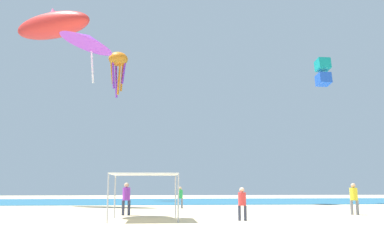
% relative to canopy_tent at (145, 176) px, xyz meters
% --- Properties ---
extents(ground, '(110.00, 110.00, 0.10)m').
position_rel_canopy_tent_xyz_m(ground, '(4.64, -0.42, -2.24)').
color(ground, beige).
extents(ocean_strip, '(110.00, 18.26, 0.03)m').
position_rel_canopy_tent_xyz_m(ocean_strip, '(4.64, 24.88, -2.17)').
color(ocean_strip, '#1E6B93').
rests_on(ocean_strip, ground).
extents(canopy_tent, '(3.31, 3.12, 2.29)m').
position_rel_canopy_tent_xyz_m(canopy_tent, '(0.00, 0.00, 0.00)').
color(canopy_tent, '#B2B2B7').
rests_on(canopy_tent, ground).
extents(person_near_tent, '(0.41, 0.39, 1.63)m').
position_rel_canopy_tent_xyz_m(person_near_tent, '(2.36, 10.49, -1.23)').
color(person_near_tent, slate).
rests_on(person_near_tent, ground).
extents(person_leftmost, '(0.50, 0.44, 1.87)m').
position_rel_canopy_tent_xyz_m(person_leftmost, '(-1.16, 3.49, -1.09)').
color(person_leftmost, '#33384C').
rests_on(person_leftmost, ground).
extents(person_central, '(0.42, 0.38, 1.60)m').
position_rel_canopy_tent_xyz_m(person_central, '(4.80, -0.72, -1.25)').
color(person_central, '#33384C').
rests_on(person_central, ground).
extents(person_rightmost, '(0.49, 0.44, 1.85)m').
position_rel_canopy_tent_xyz_m(person_rightmost, '(12.27, 2.79, -1.10)').
color(person_rightmost, slate).
rests_on(person_rightmost, ground).
extents(kite_delta_purple, '(3.40, 3.38, 3.05)m').
position_rel_canopy_tent_xyz_m(kite_delta_purple, '(-3.62, 2.67, 8.09)').
color(kite_delta_purple, purple).
extents(kite_inflatable_red, '(8.34, 6.20, 3.27)m').
position_rel_canopy_tent_xyz_m(kite_inflatable_red, '(-8.94, 14.37, 13.69)').
color(kite_inflatable_red, red).
extents(kite_octopus_orange, '(2.71, 2.71, 5.48)m').
position_rel_canopy_tent_xyz_m(kite_octopus_orange, '(-4.38, 27.08, 14.51)').
color(kite_octopus_orange, orange).
extents(kite_box_teal, '(1.33, 1.48, 2.87)m').
position_rel_canopy_tent_xyz_m(kite_box_teal, '(17.57, 18.33, 11.16)').
color(kite_box_teal, teal).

